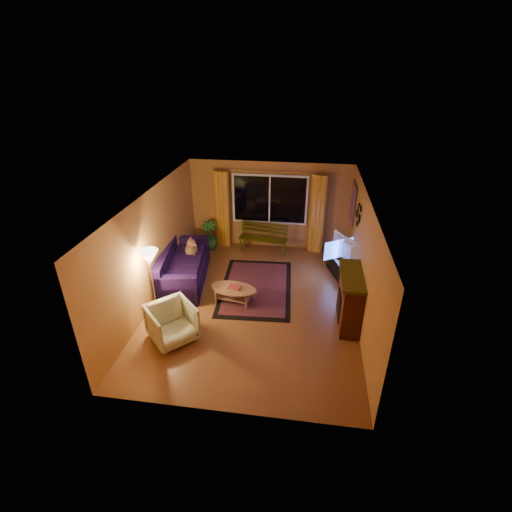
# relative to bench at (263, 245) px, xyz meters

# --- Properties ---
(floor) EXTENTS (4.50, 6.00, 0.02)m
(floor) POSITION_rel_bench_xyz_m (0.13, -2.56, -0.21)
(floor) COLOR brown
(floor) RESTS_ON ground
(ceiling) EXTENTS (4.50, 6.00, 0.02)m
(ceiling) POSITION_rel_bench_xyz_m (0.13, -2.56, 2.31)
(ceiling) COLOR white
(ceiling) RESTS_ON ground
(wall_back) EXTENTS (4.50, 0.02, 2.50)m
(wall_back) POSITION_rel_bench_xyz_m (0.13, 0.45, 1.05)
(wall_back) COLOR #BC7B3C
(wall_back) RESTS_ON ground
(wall_left) EXTENTS (0.02, 6.00, 2.50)m
(wall_left) POSITION_rel_bench_xyz_m (-2.13, -2.56, 1.05)
(wall_left) COLOR #BC7B3C
(wall_left) RESTS_ON ground
(wall_right) EXTENTS (0.02, 6.00, 2.50)m
(wall_right) POSITION_rel_bench_xyz_m (2.39, -2.56, 1.05)
(wall_right) COLOR #BC7B3C
(wall_right) RESTS_ON ground
(window) EXTENTS (2.00, 0.02, 1.30)m
(window) POSITION_rel_bench_xyz_m (0.13, 0.38, 1.25)
(window) COLOR black
(window) RESTS_ON wall_back
(curtain_rod) EXTENTS (3.20, 0.03, 0.03)m
(curtain_rod) POSITION_rel_bench_xyz_m (0.13, 0.34, 2.05)
(curtain_rod) COLOR #BF8C3F
(curtain_rod) RESTS_ON wall_back
(curtain_left) EXTENTS (0.36, 0.36, 2.24)m
(curtain_left) POSITION_rel_bench_xyz_m (-1.22, 0.32, 0.92)
(curtain_left) COLOR orange
(curtain_left) RESTS_ON ground
(curtain_right) EXTENTS (0.36, 0.36, 2.24)m
(curtain_right) POSITION_rel_bench_xyz_m (1.48, 0.32, 0.92)
(curtain_right) COLOR orange
(curtain_right) RESTS_ON ground
(bench) EXTENTS (1.41, 0.59, 0.41)m
(bench) POSITION_rel_bench_xyz_m (0.00, 0.00, 0.00)
(bench) COLOR #3A3407
(bench) RESTS_ON ground
(potted_plant) EXTENTS (0.51, 0.51, 0.86)m
(potted_plant) POSITION_rel_bench_xyz_m (-1.56, -0.03, 0.22)
(potted_plant) COLOR #235B1E
(potted_plant) RESTS_ON ground
(sofa) EXTENTS (1.29, 2.38, 0.92)m
(sofa) POSITION_rel_bench_xyz_m (-1.72, -1.86, 0.25)
(sofa) COLOR #180A34
(sofa) RESTS_ON ground
(dog) EXTENTS (0.46, 0.52, 0.48)m
(dog) POSITION_rel_bench_xyz_m (-1.67, -1.35, 0.49)
(dog) COLOR #A16648
(dog) RESTS_ON sofa
(armchair) EXTENTS (1.12, 1.12, 0.84)m
(armchair) POSITION_rel_bench_xyz_m (-1.26, -4.01, 0.22)
(armchair) COLOR beige
(armchair) RESTS_ON ground
(floor_lamp) EXTENTS (0.32, 0.32, 1.58)m
(floor_lamp) POSITION_rel_bench_xyz_m (-1.87, -3.34, 0.59)
(floor_lamp) COLOR #BF8C3F
(floor_lamp) RESTS_ON ground
(rug) EXTENTS (1.82, 2.74, 0.02)m
(rug) POSITION_rel_bench_xyz_m (0.08, -1.91, -0.20)
(rug) COLOR maroon
(rug) RESTS_ON ground
(coffee_table) EXTENTS (1.22, 1.22, 0.38)m
(coffee_table) POSITION_rel_bench_xyz_m (-0.33, -2.60, -0.01)
(coffee_table) COLOR #A5744F
(coffee_table) RESTS_ON ground
(tv_console) EXTENTS (0.68, 1.14, 0.45)m
(tv_console) POSITION_rel_bench_xyz_m (2.13, -1.03, 0.02)
(tv_console) COLOR black
(tv_console) RESTS_ON ground
(television) EXTENTS (0.68, 0.96, 0.61)m
(television) POSITION_rel_bench_xyz_m (2.13, -1.03, 0.55)
(television) COLOR black
(television) RESTS_ON tv_console
(fireplace) EXTENTS (0.40, 1.20, 1.10)m
(fireplace) POSITION_rel_bench_xyz_m (2.18, -2.96, 0.35)
(fireplace) COLOR maroon
(fireplace) RESTS_ON ground
(mirror_cluster) EXTENTS (0.06, 0.60, 0.56)m
(mirror_cluster) POSITION_rel_bench_xyz_m (2.34, -1.26, 1.60)
(mirror_cluster) COLOR black
(mirror_cluster) RESTS_ON wall_right
(painting) EXTENTS (0.04, 0.76, 0.96)m
(painting) POSITION_rel_bench_xyz_m (2.35, -0.11, 1.45)
(painting) COLOR #DE4531
(painting) RESTS_ON wall_right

